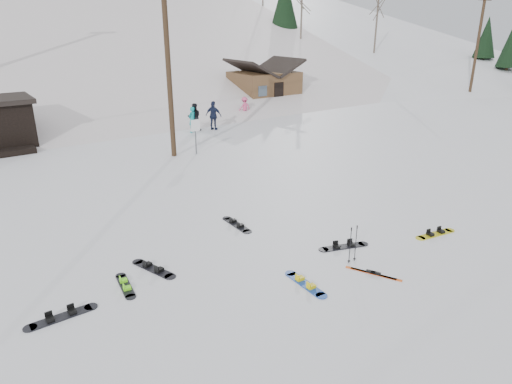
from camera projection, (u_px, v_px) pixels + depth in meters
ground at (333, 288)px, 12.05m from camera, size 200.00×200.00×0.00m
ski_slope at (28, 176)px, 58.56m from camera, size 60.00×85.24×65.97m
ridge_right at (285, 136)px, 74.66m from camera, size 45.66×93.98×54.59m
treeline_right at (311, 72)px, 63.57m from camera, size 20.00×60.00×10.00m
utility_pole at (168, 63)px, 22.24m from camera, size 2.00×0.26×9.00m
utility_pole_right at (478, 44)px, 41.64m from camera, size 2.00×0.26×9.00m
trail_sign at (196, 131)px, 23.70m from camera, size 0.50×0.09×1.85m
lift_hut at (1, 123)px, 25.00m from camera, size 3.40×4.10×2.75m
cabin at (264, 87)px, 37.99m from camera, size 5.39×4.40×3.77m
hero_snowboard at (305, 284)px, 12.18m from camera, size 0.34×1.62×0.11m
hero_skis at (373, 273)px, 12.69m from camera, size 0.78×1.47×0.08m
ski_poles at (353, 244)px, 13.16m from camera, size 0.31×0.08×1.13m
board_scatter_a at (61, 316)px, 10.82m from camera, size 1.71×0.37×0.12m
board_scatter_b at (153, 268)px, 12.92m from camera, size 0.74×1.62×0.12m
board_scatter_c at (125, 285)px, 12.11m from camera, size 0.42×1.45×0.10m
board_scatter_d at (344, 246)px, 14.20m from camera, size 1.60×0.74×0.12m
board_scatter_e at (435, 234)px, 15.04m from camera, size 1.63×0.49×0.11m
board_scatter_f at (237, 224)px, 15.74m from camera, size 0.32×1.64×0.12m
skier_teal at (192, 120)px, 28.66m from camera, size 0.69×0.58×1.61m
skier_dark at (194, 117)px, 29.07m from camera, size 1.04×0.93×1.75m
skier_pink at (245, 107)px, 33.38m from camera, size 0.95×0.57×1.45m
skier_navy at (214, 116)px, 29.27m from camera, size 1.00×1.14×1.85m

